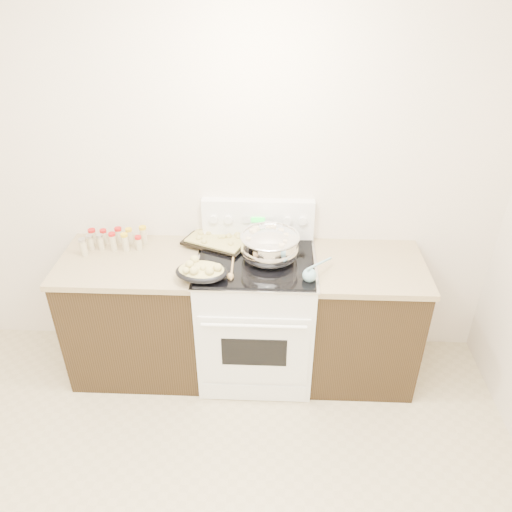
{
  "coord_description": "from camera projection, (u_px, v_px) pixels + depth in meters",
  "views": [
    {
      "loc": [
        0.46,
        -1.3,
        2.66
      ],
      "look_at": [
        0.35,
        1.37,
        1.0
      ],
      "focal_mm": 35.0,
      "sensor_mm": 36.0,
      "label": 1
    }
  ],
  "objects": [
    {
      "name": "counter_right",
      "position": [
        361.0,
        320.0,
        3.46
      ],
      "size": [
        0.73,
        0.67,
        0.92
      ],
      "color": "black",
      "rests_on": "ground"
    },
    {
      "name": "roasting_pan",
      "position": [
        201.0,
        271.0,
        3.01
      ],
      "size": [
        0.34,
        0.25,
        0.12
      ],
      "color": "black",
      "rests_on": "kitchen_range"
    },
    {
      "name": "blue_ladle",
      "position": [
        310.0,
        274.0,
        3.01
      ],
      "size": [
        0.2,
        0.25,
        0.11
      ],
      "color": "#7CACB8",
      "rests_on": "kitchen_range"
    },
    {
      "name": "spice_jars",
      "position": [
        113.0,
        239.0,
        3.36
      ],
      "size": [
        0.4,
        0.23,
        0.13
      ],
      "color": "#BFB28C",
      "rests_on": "counter_left"
    },
    {
      "name": "counter_left",
      "position": [
        139.0,
        314.0,
        3.51
      ],
      "size": [
        0.93,
        0.67,
        0.92
      ],
      "color": "black",
      "rests_on": "ground"
    },
    {
      "name": "wooden_spoon",
      "position": [
        231.0,
        273.0,
        3.07
      ],
      "size": [
        0.04,
        0.28,
        0.04
      ],
      "color": "tan",
      "rests_on": "kitchen_range"
    },
    {
      "name": "mixing_bowl",
      "position": [
        270.0,
        247.0,
        3.18
      ],
      "size": [
        0.38,
        0.38,
        0.22
      ],
      "color": "silver",
      "rests_on": "kitchen_range"
    },
    {
      "name": "room_shell",
      "position": [
        131.0,
        293.0,
        1.62
      ],
      "size": [
        4.1,
        3.6,
        2.75
      ],
      "color": "silver",
      "rests_on": "ground"
    },
    {
      "name": "baking_sheet",
      "position": [
        218.0,
        239.0,
        3.4
      ],
      "size": [
        0.51,
        0.44,
        0.06
      ],
      "color": "black",
      "rests_on": "kitchen_range"
    },
    {
      "name": "kitchen_range",
      "position": [
        256.0,
        314.0,
        3.46
      ],
      "size": [
        0.78,
        0.73,
        1.22
      ],
      "color": "white",
      "rests_on": "ground"
    }
  ]
}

